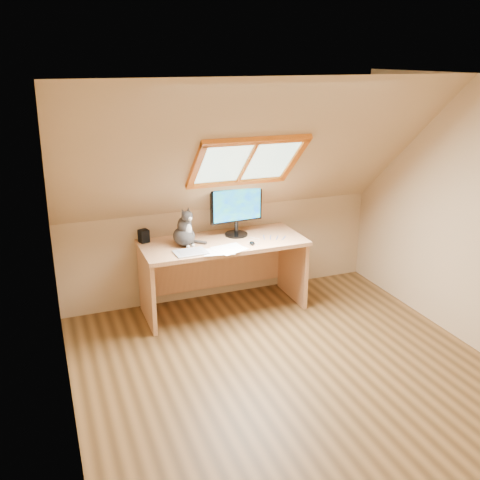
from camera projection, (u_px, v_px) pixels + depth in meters
name	position (u px, v px, depth m)	size (l,w,h in m)	color
ground	(292.00, 375.00, 4.49)	(3.50, 3.50, 0.00)	brown
room_shell	(303.00, 214.00, 3.94)	(3.52, 3.52, 2.41)	tan
desk	(221.00, 260.00, 5.55)	(1.66, 0.73, 0.76)	tan
monitor	(236.00, 208.00, 5.48)	(0.56, 0.24, 0.52)	black
cat	(184.00, 232.00, 5.25)	(0.29, 0.32, 0.40)	#383432
desk_speaker	(144.00, 236.00, 5.36)	(0.09, 0.09, 0.13)	black
graphics_tablet	(191.00, 252.00, 5.08)	(0.31, 0.22, 0.01)	#B2B2B7
mouse	(252.00, 243.00, 5.31)	(0.05, 0.09, 0.03)	black
papers	(225.00, 250.00, 5.17)	(0.35, 0.30, 0.01)	white
cables	(266.00, 239.00, 5.46)	(0.51, 0.26, 0.01)	silver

